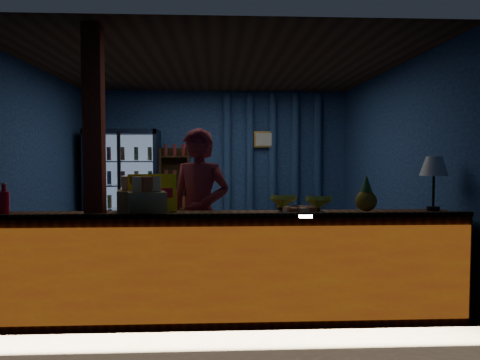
{
  "coord_description": "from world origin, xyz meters",
  "views": [
    {
      "loc": [
        0.01,
        -6.04,
        1.47
      ],
      "look_at": [
        0.31,
        -0.2,
        1.16
      ],
      "focal_mm": 35.0,
      "sensor_mm": 36.0,
      "label": 1
    }
  ],
  "objects_px": {
    "green_chair": "(271,229)",
    "table_lamp": "(434,168)",
    "shopkeeper": "(199,215)",
    "pastry_tray": "(301,212)"
  },
  "relations": [
    {
      "from": "shopkeeper",
      "to": "table_lamp",
      "type": "height_order",
      "value": "shopkeeper"
    },
    {
      "from": "shopkeeper",
      "to": "table_lamp",
      "type": "bearing_deg",
      "value": 12.47
    },
    {
      "from": "shopkeeper",
      "to": "table_lamp",
      "type": "distance_m",
      "value": 2.29
    },
    {
      "from": "shopkeeper",
      "to": "green_chair",
      "type": "distance_m",
      "value": 2.92
    },
    {
      "from": "pastry_tray",
      "to": "shopkeeper",
      "type": "bearing_deg",
      "value": 146.34
    },
    {
      "from": "green_chair",
      "to": "table_lamp",
      "type": "relative_size",
      "value": 1.29
    },
    {
      "from": "shopkeeper",
      "to": "green_chair",
      "type": "xyz_separation_m",
      "value": [
        1.04,
        2.67,
        -0.57
      ]
    },
    {
      "from": "table_lamp",
      "to": "shopkeeper",
      "type": "bearing_deg",
      "value": 170.26
    },
    {
      "from": "green_chair",
      "to": "pastry_tray",
      "type": "height_order",
      "value": "pastry_tray"
    },
    {
      "from": "table_lamp",
      "to": "pastry_tray",
      "type": "bearing_deg",
      "value": -169.85
    }
  ]
}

